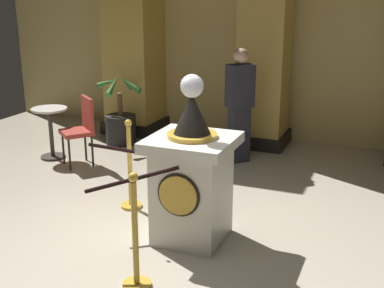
{
  "coord_description": "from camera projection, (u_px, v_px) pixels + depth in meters",
  "views": [
    {
      "loc": [
        1.9,
        -3.79,
        2.34
      ],
      "look_at": [
        0.19,
        0.38,
        0.97
      ],
      "focal_mm": 47.17,
      "sensor_mm": 36.0,
      "label": 1
    }
  ],
  "objects": [
    {
      "name": "ground_plane",
      "position": [
        158.0,
        252.0,
        4.72
      ],
      "size": [
        10.02,
        10.02,
        0.0
      ],
      "primitive_type": "plane",
      "color": "#B2A893"
    },
    {
      "name": "back_wall",
      "position": [
        274.0,
        8.0,
        7.89
      ],
      "size": [
        10.02,
        0.16,
        4.17
      ],
      "primitive_type": "cube",
      "color": "tan",
      "rests_on": "ground_plane"
    },
    {
      "name": "pedestal_clock",
      "position": [
        192.0,
        178.0,
        4.8
      ],
      "size": [
        0.79,
        0.79,
        1.63
      ],
      "color": "silver",
      "rests_on": "ground_plane"
    },
    {
      "name": "stanchion_near",
      "position": [
        130.0,
        177.0,
        5.61
      ],
      "size": [
        0.24,
        0.24,
        1.02
      ],
      "color": "gold",
      "rests_on": "ground_plane"
    },
    {
      "name": "stanchion_far",
      "position": [
        136.0,
        248.0,
        4.07
      ],
      "size": [
        0.24,
        0.24,
        1.0
      ],
      "color": "gold",
      "rests_on": "ground_plane"
    },
    {
      "name": "velvet_rope",
      "position": [
        131.0,
        164.0,
        4.72
      ],
      "size": [
        1.14,
        1.15,
        0.22
      ],
      "color": "black"
    },
    {
      "name": "column_left",
      "position": [
        133.0,
        14.0,
        8.3
      ],
      "size": [
        0.95,
        0.95,
        4.01
      ],
      "color": "black",
      "rests_on": "ground_plane"
    },
    {
      "name": "column_centre_rear",
      "position": [
        266.0,
        16.0,
        7.49
      ],
      "size": [
        0.84,
        0.84,
        4.01
      ],
      "color": "black",
      "rests_on": "ground_plane"
    },
    {
      "name": "potted_palm_left",
      "position": [
        121.0,
        123.0,
        8.01
      ],
      "size": [
        0.8,
        0.77,
        1.13
      ],
      "color": "black",
      "rests_on": "ground_plane"
    },
    {
      "name": "bystander_guest",
      "position": [
        240.0,
        103.0,
        7.01
      ],
      "size": [
        0.41,
        0.41,
        1.61
      ],
      "color": "#26262D",
      "rests_on": "ground_plane"
    },
    {
      "name": "cafe_table",
      "position": [
        51.0,
        127.0,
        7.27
      ],
      "size": [
        0.51,
        0.51,
        0.74
      ],
      "color": "#332D28",
      "rests_on": "ground_plane"
    },
    {
      "name": "cafe_chair_red",
      "position": [
        82.0,
        125.0,
        6.94
      ],
      "size": [
        0.56,
        0.56,
        0.96
      ],
      "color": "black",
      "rests_on": "ground_plane"
    }
  ]
}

